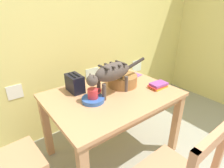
# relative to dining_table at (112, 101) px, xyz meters

# --- Properties ---
(wall_rear) EXTENTS (4.80, 0.11, 2.50)m
(wall_rear) POSITION_rel_dining_table_xyz_m (-0.02, 0.75, 0.60)
(wall_rear) COLOR #EAD878
(wall_rear) RESTS_ON ground_plane
(dining_table) EXTENTS (1.22, 0.90, 0.74)m
(dining_table) POSITION_rel_dining_table_xyz_m (0.00, 0.00, 0.00)
(dining_table) COLOR tan
(dining_table) RESTS_ON ground_plane
(cat) EXTENTS (0.70, 0.16, 0.31)m
(cat) POSITION_rel_dining_table_xyz_m (-0.02, -0.01, 0.31)
(cat) COLOR #4F433D
(cat) RESTS_ON dining_table
(saucer_bowl) EXTENTS (0.20, 0.20, 0.04)m
(saucer_bowl) POSITION_rel_dining_table_xyz_m (-0.23, -0.02, 0.11)
(saucer_bowl) COLOR #315DB1
(saucer_bowl) RESTS_ON dining_table
(coffee_mug) EXTENTS (0.13, 0.09, 0.09)m
(coffee_mug) POSITION_rel_dining_table_xyz_m (-0.22, -0.02, 0.17)
(coffee_mug) COLOR red
(coffee_mug) RESTS_ON saucer_bowl
(magazine) EXTENTS (0.33, 0.25, 0.01)m
(magazine) POSITION_rel_dining_table_xyz_m (0.42, 0.23, 0.09)
(magazine) COLOR #874E97
(magazine) RESTS_ON dining_table
(book_stack) EXTENTS (0.20, 0.13, 0.05)m
(book_stack) POSITION_rel_dining_table_xyz_m (0.46, -0.19, 0.12)
(book_stack) COLOR #F5AD2A
(book_stack) RESTS_ON dining_table
(wicker_basket) EXTENTS (0.31, 0.31, 0.12)m
(wicker_basket) POSITION_rel_dining_table_xyz_m (0.20, 0.08, 0.15)
(wicker_basket) COLOR #9E6A38
(wicker_basket) RESTS_ON dining_table
(toaster) EXTENTS (0.12, 0.20, 0.18)m
(toaster) POSITION_rel_dining_table_xyz_m (-0.26, 0.26, 0.18)
(toaster) COLOR black
(toaster) RESTS_ON dining_table
(wooden_chair_far) EXTENTS (0.45, 0.45, 0.93)m
(wooden_chair_far) POSITION_rel_dining_table_xyz_m (-0.99, 0.02, -0.20)
(wooden_chair_far) COLOR tan
(wooden_chair_far) RESTS_ON ground_plane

